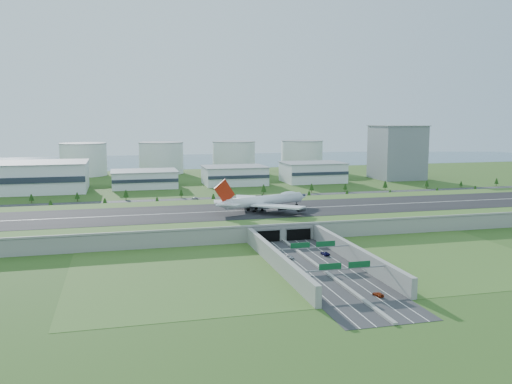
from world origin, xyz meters
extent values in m
plane|color=#304616|center=(0.00, 0.00, 0.00)|extent=(1200.00, 1200.00, 0.00)
cube|color=gray|center=(0.00, 0.00, 4.00)|extent=(520.00, 100.00, 8.00)
cube|color=#354E1A|center=(0.00, 0.00, 8.08)|extent=(520.00, 100.00, 0.16)
cube|color=black|center=(0.00, 0.00, 8.22)|extent=(520.00, 58.00, 0.12)
cube|color=silver|center=(0.00, 0.00, 8.30)|extent=(520.00, 0.90, 0.02)
cube|color=gray|center=(0.00, -49.40, 8.60)|extent=(520.00, 1.20, 1.20)
cube|color=#28282B|center=(0.00, -110.00, 0.06)|extent=(34.00, 120.00, 0.12)
cube|color=gray|center=(0.00, -110.00, 0.45)|extent=(1.60, 120.00, 0.90)
cube|color=gray|center=(-18.20, -100.00, 4.00)|extent=(2.40, 100.00, 8.00)
cube|color=gray|center=(18.20, -100.00, 4.00)|extent=(2.40, 100.00, 8.00)
cube|color=black|center=(-8.50, -50.20, 3.20)|extent=(13.00, 1.20, 6.00)
cube|color=black|center=(8.50, -50.20, 3.20)|extent=(13.00, 1.20, 6.00)
cylinder|color=gray|center=(-19.00, -95.00, 3.50)|extent=(0.70, 0.70, 7.00)
cylinder|color=gray|center=(19.00, -95.00, 3.50)|extent=(0.70, 0.70, 7.00)
cube|color=gray|center=(0.00, -95.00, 7.20)|extent=(38.00, 0.50, 0.50)
cube|color=#0C4C23|center=(-6.00, -95.10, 8.60)|extent=(9.00, 0.30, 2.40)
cube|color=#0C4C23|center=(6.00, -95.10, 8.60)|extent=(9.00, 0.30, 2.40)
cylinder|color=gray|center=(-19.00, -130.00, 3.50)|extent=(0.70, 0.70, 7.00)
cylinder|color=gray|center=(19.00, -130.00, 3.50)|extent=(0.70, 0.70, 7.00)
cube|color=gray|center=(0.00, -130.00, 7.20)|extent=(38.00, 0.50, 0.50)
cube|color=#0C4C23|center=(-6.00, -130.10, 8.60)|extent=(9.00, 0.30, 2.40)
cube|color=#0C4C23|center=(6.00, -130.10, 8.60)|extent=(9.00, 0.30, 2.40)
cube|color=#28282B|center=(0.00, 95.00, 0.06)|extent=(560.00, 36.00, 0.12)
cylinder|color=#3D2819|center=(-128.75, 73.00, 1.45)|extent=(0.50, 0.50, 2.91)
cone|color=black|center=(-128.75, 73.00, 5.17)|extent=(4.52, 4.52, 5.81)
cylinder|color=#3D2819|center=(-92.89, 73.00, 1.48)|extent=(0.50, 0.50, 2.96)
cone|color=black|center=(-92.89, 73.00, 5.26)|extent=(4.60, 4.60, 5.92)
cylinder|color=#3D2819|center=(-56.68, 73.00, 1.36)|extent=(0.50, 0.50, 2.72)
cone|color=black|center=(-56.68, 73.00, 4.84)|extent=(4.24, 4.24, 5.45)
cylinder|color=#3D2819|center=(-15.72, 73.00, 1.51)|extent=(0.50, 0.50, 3.03)
cone|color=black|center=(-15.72, 73.00, 5.38)|extent=(4.71, 4.71, 6.06)
cylinder|color=#3D2819|center=(21.52, 73.00, 1.28)|extent=(0.50, 0.50, 2.56)
cone|color=black|center=(21.52, 73.00, 4.55)|extent=(3.98, 3.98, 5.11)
cylinder|color=#3D2819|center=(58.89, 73.00, 1.46)|extent=(0.50, 0.50, 2.91)
cone|color=black|center=(58.89, 73.00, 5.18)|extent=(4.53, 4.53, 5.83)
cylinder|color=#3D2819|center=(90.41, 73.00, 1.37)|extent=(0.50, 0.50, 2.74)
cone|color=black|center=(90.41, 73.00, 4.87)|extent=(4.26, 4.26, 5.48)
cylinder|color=#3D2819|center=(127.64, 73.00, 1.20)|extent=(0.50, 0.50, 2.40)
cone|color=black|center=(127.64, 73.00, 4.27)|extent=(3.74, 3.74, 4.81)
cylinder|color=#3D2819|center=(170.25, 73.00, 1.26)|extent=(0.50, 0.50, 2.51)
cone|color=black|center=(170.25, 73.00, 4.46)|extent=(3.91, 3.91, 5.02)
cylinder|color=#3D2819|center=(206.11, 73.00, 1.32)|extent=(0.50, 0.50, 2.64)
cone|color=black|center=(206.11, 73.00, 4.70)|extent=(4.11, 4.11, 5.28)
cylinder|color=#3D2819|center=(-147.40, 117.00, 1.23)|extent=(0.50, 0.50, 2.47)
cone|color=black|center=(-147.40, 117.00, 4.39)|extent=(3.84, 3.84, 4.94)
cylinder|color=#3D2819|center=(-114.36, 117.00, 1.25)|extent=(0.50, 0.50, 2.51)
cone|color=black|center=(-114.36, 117.00, 4.46)|extent=(3.90, 3.90, 5.01)
cylinder|color=#3D2819|center=(-77.85, 117.00, 1.38)|extent=(0.50, 0.50, 2.76)
cone|color=black|center=(-77.85, 117.00, 4.91)|extent=(4.30, 4.30, 5.53)
cylinder|color=#3D2819|center=(-34.48, 117.00, 1.16)|extent=(0.50, 0.50, 2.31)
cone|color=black|center=(-34.48, 117.00, 4.12)|extent=(3.60, 3.60, 4.63)
cylinder|color=#3D2819|center=(-0.11, 117.00, 1.39)|extent=(0.50, 0.50, 2.78)
cone|color=black|center=(-0.11, 117.00, 4.94)|extent=(4.32, 4.32, 5.56)
cylinder|color=#3D2819|center=(34.50, 117.00, 1.53)|extent=(0.50, 0.50, 3.05)
cone|color=black|center=(34.50, 117.00, 5.43)|extent=(4.75, 4.75, 6.11)
cylinder|color=#3D2819|center=(77.06, 117.00, 1.41)|extent=(0.50, 0.50, 2.83)
cone|color=black|center=(77.06, 117.00, 5.03)|extent=(4.40, 4.40, 5.65)
cylinder|color=#3D2819|center=(108.04, 117.00, 1.25)|extent=(0.50, 0.50, 2.50)
cone|color=black|center=(108.04, 117.00, 4.45)|extent=(3.89, 3.89, 5.01)
cylinder|color=#3D2819|center=(146.41, 117.00, 1.47)|extent=(0.50, 0.50, 2.94)
cone|color=black|center=(146.41, 117.00, 5.22)|extent=(4.57, 4.57, 5.87)
cylinder|color=#3D2819|center=(187.90, 117.00, 1.33)|extent=(0.50, 0.50, 2.65)
cone|color=black|center=(187.90, 117.00, 4.71)|extent=(4.12, 4.12, 5.30)
cylinder|color=#3D2819|center=(223.54, 117.00, 1.01)|extent=(0.50, 0.50, 2.02)
cone|color=black|center=(223.54, 117.00, 3.58)|extent=(3.14, 3.14, 4.03)
cylinder|color=#3D2819|center=(261.52, 117.00, 1.30)|extent=(0.50, 0.50, 2.59)
cone|color=black|center=(261.52, 117.00, 4.61)|extent=(4.03, 4.03, 5.18)
cube|color=silver|center=(-170.00, 185.00, 12.50)|extent=(120.00, 60.00, 25.00)
cube|color=silver|center=(-60.00, 190.00, 7.50)|extent=(58.00, 42.00, 15.00)
cube|color=silver|center=(25.00, 190.00, 8.50)|extent=(58.00, 42.00, 17.00)
cube|color=silver|center=(105.00, 190.00, 9.50)|extent=(58.00, 42.00, 19.00)
cube|color=slate|center=(200.00, 195.00, 27.50)|extent=(46.00, 46.00, 55.00)
cylinder|color=silver|center=(-120.00, 310.00, 17.50)|extent=(50.00, 50.00, 35.00)
cylinder|color=silver|center=(-35.00, 310.00, 17.50)|extent=(50.00, 50.00, 35.00)
cylinder|color=silver|center=(50.00, 310.00, 17.50)|extent=(50.00, 50.00, 35.00)
cylinder|color=silver|center=(135.00, 310.00, 17.50)|extent=(50.00, 50.00, 35.00)
cube|color=#38576C|center=(0.00, 480.00, 0.03)|extent=(1200.00, 260.00, 0.06)
cylinder|color=white|center=(3.01, -1.24, 13.98)|extent=(53.72, 25.28, 6.29)
cone|color=white|center=(30.61, 9.15, 13.98)|extent=(9.57, 8.66, 6.29)
cone|color=white|center=(-24.58, -11.62, 14.37)|extent=(11.41, 9.35, 6.29)
ellipsoid|color=white|center=(20.53, 5.36, 16.24)|extent=(14.28, 9.31, 3.87)
cube|color=white|center=(7.06, -17.56, 13.00)|extent=(31.20, 28.07, 1.55)
cube|color=white|center=(-4.71, 13.71, 13.00)|extent=(18.37, 31.43, 1.55)
cylinder|color=#38383D|center=(11.56, -10.62, 10.84)|extent=(5.82, 4.56, 2.95)
cylinder|color=#38383D|center=(20.73, -18.72, 10.84)|extent=(5.82, 4.56, 2.95)
cylinder|color=#38383D|center=(3.25, 11.45, 10.84)|extent=(5.82, 4.56, 2.95)
cylinder|color=#38383D|center=(4.80, 23.59, 10.84)|extent=(5.82, 4.56, 2.95)
cube|color=white|center=(-21.41, -17.26, 15.16)|extent=(12.10, 11.42, 0.59)
cube|color=white|center=(-25.91, -5.30, 15.16)|extent=(7.58, 11.63, 0.59)
cube|color=#AB1D0B|center=(-23.66, -11.28, 21.84)|extent=(13.42, 5.76, 14.73)
cylinder|color=black|center=(26.78, 7.71, 8.82)|extent=(1.87, 0.69, 1.87)
cylinder|color=black|center=(0.44, -5.56, 8.82)|extent=(1.87, 0.69, 1.87)
cylinder|color=black|center=(-1.77, 0.32, 8.82)|extent=(1.87, 0.69, 1.87)
cylinder|color=black|center=(-5.08, -7.64, 8.82)|extent=(1.87, 0.69, 1.87)
cylinder|color=black|center=(-7.29, -1.76, 8.82)|extent=(1.87, 0.69, 1.87)
imported|color=silver|center=(-7.39, -85.57, 0.88)|extent=(3.37, 4.84, 1.53)
imported|color=silver|center=(-10.11, -113.96, 0.92)|extent=(3.41, 5.16, 1.61)
imported|color=#0E0C40|center=(10.53, -83.19, 0.96)|extent=(3.16, 6.23, 1.69)
imported|color=maroon|center=(7.43, -143.39, 0.86)|extent=(3.25, 5.46, 1.48)
imported|color=#525357|center=(-158.48, 87.66, 0.97)|extent=(5.28, 2.95, 1.70)
imported|color=black|center=(56.70, 105.24, 0.79)|extent=(4.30, 2.38, 1.34)
imported|color=#A2A2A6|center=(150.60, 89.60, 0.85)|extent=(5.74, 4.16, 1.45)
imported|color=silver|center=(-25.03, 105.65, 0.92)|extent=(5.81, 3.18, 1.60)
camera|label=1|loc=(-82.68, -316.51, 65.24)|focal=38.00mm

